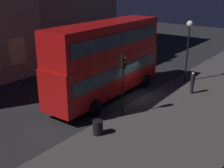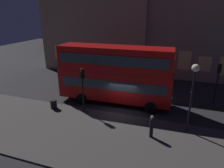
{
  "view_description": "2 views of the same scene",
  "coord_description": "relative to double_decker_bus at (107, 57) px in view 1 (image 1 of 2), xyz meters",
  "views": [
    {
      "loc": [
        -16.78,
        -11.18,
        8.19
      ],
      "look_at": [
        -1.33,
        0.74,
        1.23
      ],
      "focal_mm": 45.33,
      "sensor_mm": 36.0,
      "label": 1
    },
    {
      "loc": [
        4.61,
        -16.34,
        8.72
      ],
      "look_at": [
        -1.22,
        0.7,
        2.2
      ],
      "focal_mm": 32.66,
      "sensor_mm": 36.0,
      "label": 2
    }
  ],
  "objects": [
    {
      "name": "sidewalk_slab",
      "position": [
        1.18,
        -6.04,
        -3.07
      ],
      "size": [
        44.0,
        7.58,
        0.12
      ],
      "primitive_type": "cube",
      "color": "#423F3D",
      "rests_on": "ground"
    },
    {
      "name": "litter_bin",
      "position": [
        -4.88,
        -3.24,
        -2.6
      ],
      "size": [
        0.58,
        0.58,
        0.84
      ],
      "primitive_type": "cylinder",
      "color": "black",
      "rests_on": "sidewalk_slab"
    },
    {
      "name": "traffic_light_near_kerb",
      "position": [
        -1.97,
        -2.88,
        -0.15
      ],
      "size": [
        0.35,
        0.38,
        3.98
      ],
      "rotation": [
        0.0,
        0.0,
        -0.11
      ],
      "color": "black",
      "rests_on": "sidewalk_slab"
    },
    {
      "name": "ground_plane",
      "position": [
        1.18,
        -1.34,
        -3.13
      ],
      "size": [
        80.0,
        80.0,
        0.0
      ],
      "primitive_type": "plane",
      "color": "#232326"
    },
    {
      "name": "pedestrian",
      "position": [
        4.39,
        -4.91,
        -2.12
      ],
      "size": [
        0.33,
        0.33,
        1.72
      ],
      "rotation": [
        0.0,
        0.0,
        0.58
      ],
      "color": "black",
      "rests_on": "sidewalk_slab"
    },
    {
      "name": "traffic_light_far_side",
      "position": [
        9.35,
        2.81,
        -0.19
      ],
      "size": [
        0.38,
        0.4,
        4.1
      ],
      "rotation": [
        0.0,
        0.0,
        2.85
      ],
      "color": "black",
      "rests_on": "ground"
    },
    {
      "name": "double_decker_bus",
      "position": [
        0.0,
        0.0,
        0.0
      ],
      "size": [
        11.05,
        3.08,
        5.63
      ],
      "rotation": [
        0.0,
        0.0,
        0.03
      ],
      "color": "#B20F0F",
      "rests_on": "ground"
    },
    {
      "name": "street_lamp",
      "position": [
        6.84,
        -3.27,
        0.95
      ],
      "size": [
        0.54,
        0.54,
        5.21
      ],
      "color": "black",
      "rests_on": "sidewalk_slab"
    }
  ]
}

